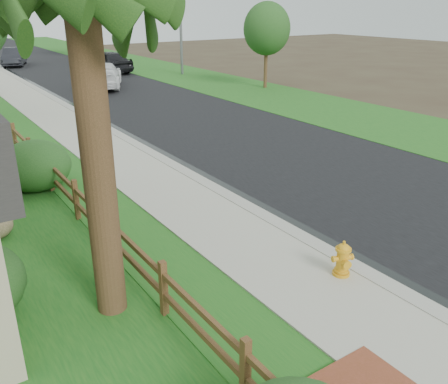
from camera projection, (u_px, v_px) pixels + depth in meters
ground at (427, 327)px, 8.13m from camera, size 120.00×120.00×0.00m
road at (70, 73)px, 37.50m from camera, size 8.00×90.00×0.02m
curb at (14, 77)px, 35.30m from camera, size 0.40×90.00×0.12m
wet_gutter at (19, 77)px, 35.50m from camera, size 0.50×90.00×0.00m
verge_far at (150, 67)px, 41.06m from camera, size 6.00×90.00×0.04m
ranch_fence at (92, 214)px, 10.98m from camera, size 0.12×16.92×1.10m
fire_hydrant at (342, 260)px, 9.39m from camera, size 0.49×0.40×0.75m
white_suv at (103, 75)px, 30.68m from camera, size 4.29×5.97×1.61m
dark_car_mid at (108, 61)px, 37.33m from camera, size 2.73×5.30×1.72m
dark_car_far at (14, 57)px, 41.54m from camera, size 2.95×4.86×1.51m
shrub_c at (35, 166)px, 13.87m from camera, size 2.73×2.73×1.49m
tree_near_right at (267, 29)px, 29.57m from camera, size 2.95×2.95×5.30m
tree_far_right at (78, 4)px, 45.62m from camera, size 3.90×3.90×7.20m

